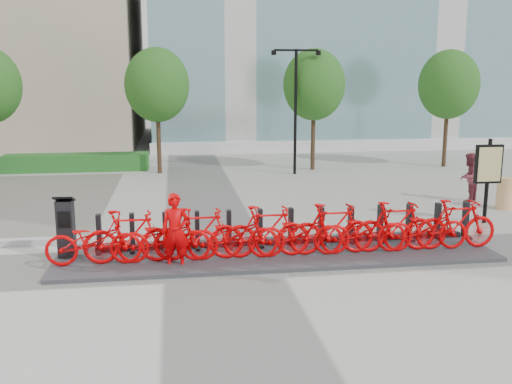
{
  "coord_description": "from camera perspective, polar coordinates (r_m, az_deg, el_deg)",
  "views": [
    {
      "loc": [
        -0.93,
        -11.68,
        3.86
      ],
      "look_at": [
        1.0,
        1.5,
        1.2
      ],
      "focal_mm": 40.0,
      "sensor_mm": 36.0,
      "label": 1
    }
  ],
  "objects": [
    {
      "name": "bike_0",
      "position": [
        12.19,
        -15.94,
        -4.7
      ],
      "size": [
        1.95,
        0.68,
        1.02
      ],
      "primitive_type": "imported",
      "rotation": [
        0.0,
        0.0,
        1.57
      ],
      "color": "#D80002",
      "rests_on": "dock_pad"
    },
    {
      "name": "bike_10",
      "position": [
        13.29,
        16.59,
        -3.43
      ],
      "size": [
        1.95,
        0.68,
        1.02
      ],
      "primitive_type": "imported",
      "rotation": [
        0.0,
        0.0,
        1.57
      ],
      "color": "#D80002",
      "rests_on": "dock_pad"
    },
    {
      "name": "tree_1",
      "position": [
        23.69,
        -9.88,
        10.48
      ],
      "size": [
        2.6,
        2.6,
        5.1
      ],
      "color": "#513827",
      "rests_on": "ground"
    },
    {
      "name": "worker_red",
      "position": [
        11.78,
        -8.07,
        -3.93
      ],
      "size": [
        0.61,
        0.44,
        1.58
      ],
      "primitive_type": "imported",
      "rotation": [
        0.0,
        0.0,
        -0.11
      ],
      "color": "#D70003",
      "rests_on": "ground"
    },
    {
      "name": "bike_6",
      "position": [
        12.37,
        4.36,
        -4.07
      ],
      "size": [
        1.95,
        0.68,
        1.02
      ],
      "primitive_type": "imported",
      "rotation": [
        0.0,
        0.0,
        1.57
      ],
      "color": "#D80002",
      "rests_on": "dock_pad"
    },
    {
      "name": "dock_rail_posts",
      "position": [
        13.17,
        3.57,
        -3.49
      ],
      "size": [
        8.74,
        0.5,
        0.85
      ],
      "primitive_type": null,
      "color": "black",
      "rests_on": "dock_pad"
    },
    {
      "name": "kiosk",
      "position": [
        12.87,
        -18.48,
        -3.38
      ],
      "size": [
        0.43,
        0.37,
        1.35
      ],
      "rotation": [
        0.0,
        0.0,
        -0.05
      ],
      "color": "black",
      "rests_on": "dock_pad"
    },
    {
      "name": "bike_7",
      "position": [
        12.53,
        7.58,
        -3.67
      ],
      "size": [
        1.89,
        0.53,
        1.14
      ],
      "primitive_type": "imported",
      "rotation": [
        0.0,
        0.0,
        1.57
      ],
      "color": "#D80002",
      "rests_on": "dock_pad"
    },
    {
      "name": "bike_3",
      "position": [
        12.07,
        -5.72,
        -4.2
      ],
      "size": [
        1.89,
        0.53,
        1.14
      ],
      "primitive_type": "imported",
      "rotation": [
        0.0,
        0.0,
        1.57
      ],
      "color": "#D80002",
      "rests_on": "dock_pad"
    },
    {
      "name": "tree_2",
      "position": [
        24.41,
        5.83,
        10.61
      ],
      "size": [
        2.6,
        2.6,
        5.1
      ],
      "color": "#513827",
      "rests_on": "ground"
    },
    {
      "name": "tree_3",
      "position": [
        26.52,
        18.71,
        10.13
      ],
      "size": [
        2.6,
        2.6,
        5.1
      ],
      "color": "#513827",
      "rests_on": "ground"
    },
    {
      "name": "bike_9",
      "position": [
        12.99,
        13.72,
        -3.36
      ],
      "size": [
        1.89,
        0.53,
        1.14
      ],
      "primitive_type": "imported",
      "rotation": [
        0.0,
        0.0,
        1.57
      ],
      "color": "#D80002",
      "rests_on": "dock_pad"
    },
    {
      "name": "bike_5",
      "position": [
        12.22,
        1.06,
        -3.95
      ],
      "size": [
        1.89,
        0.53,
        1.14
      ],
      "primitive_type": "imported",
      "rotation": [
        0.0,
        0.0,
        1.57
      ],
      "color": "#D80002",
      "rests_on": "dock_pad"
    },
    {
      "name": "bike_1",
      "position": [
        12.1,
        -12.56,
        -4.38
      ],
      "size": [
        1.89,
        0.53,
        1.14
      ],
      "primitive_type": "imported",
      "rotation": [
        0.0,
        0.0,
        1.57
      ],
      "color": "#D80002",
      "rests_on": "dock_pad"
    },
    {
      "name": "construction_barrel",
      "position": [
        18.62,
        23.64,
        -0.13
      ],
      "size": [
        0.66,
        0.66,
        0.96
      ],
      "primitive_type": "cylinder",
      "rotation": [
        0.0,
        0.0,
        0.44
      ],
      "color": "#D76E00",
      "rests_on": "ground"
    },
    {
      "name": "pedestrian",
      "position": [
        19.31,
        20.5,
        1.39
      ],
      "size": [
        0.95,
        0.95,
        1.55
      ],
      "primitive_type": "imported",
      "rotation": [
        0.0,
        0.0,
        3.89
      ],
      "color": "brown",
      "rests_on": "ground"
    },
    {
      "name": "map_sign",
      "position": [
        16.44,
        22.22,
        2.26
      ],
      "size": [
        0.75,
        0.13,
        2.29
      ],
      "rotation": [
        0.0,
        0.0,
        -0.01
      ],
      "color": "black",
      "rests_on": "ground"
    },
    {
      "name": "hedge_b",
      "position": [
        25.45,
        -17.47,
        2.85
      ],
      "size": [
        6.0,
        1.2,
        0.7
      ],
      "primitive_type": "cube",
      "color": "#135119",
      "rests_on": "ground"
    },
    {
      "name": "bike_4",
      "position": [
        12.14,
        -2.31,
        -4.34
      ],
      "size": [
        1.95,
        0.68,
        1.02
      ],
      "primitive_type": "imported",
      "rotation": [
        0.0,
        0.0,
        1.57
      ],
      "color": "#D80002",
      "rests_on": "dock_pad"
    },
    {
      "name": "bike_2",
      "position": [
        12.08,
        -9.14,
        -4.55
      ],
      "size": [
        1.95,
        0.68,
        1.02
      ],
      "primitive_type": "imported",
      "rotation": [
        0.0,
        0.0,
        1.57
      ],
      "color": "#D80002",
      "rests_on": "dock_pad"
    },
    {
      "name": "dock_pad",
      "position": [
        12.77,
        2.12,
        -6.12
      ],
      "size": [
        9.6,
        2.4,
        0.08
      ],
      "primitive_type": "cube",
      "color": "#393A40",
      "rests_on": "ground"
    },
    {
      "name": "bike_8",
      "position": [
        12.75,
        10.7,
        -3.76
      ],
      "size": [
        1.95,
        0.68,
        1.02
      ],
      "primitive_type": "imported",
      "rotation": [
        0.0,
        0.0,
        1.57
      ],
      "color": "#D80002",
      "rests_on": "dock_pad"
    },
    {
      "name": "ground",
      "position": [
        12.34,
        -3.62,
        -6.97
      ],
      "size": [
        120.0,
        120.0,
        0.0
      ],
      "primitive_type": "plane",
      "color": "#9F9E91"
    },
    {
      "name": "bike_11",
      "position": [
        13.59,
        19.37,
        -3.04
      ],
      "size": [
        1.89,
        0.53,
        1.14
      ],
      "primitive_type": "imported",
      "rotation": [
        0.0,
        0.0,
        1.57
      ],
      "color": "#D80002",
      "rests_on": "dock_pad"
    },
    {
      "name": "streetlamp",
      "position": [
        23.22,
        3.99,
        9.48
      ],
      "size": [
        2.0,
        0.2,
        5.0
      ],
      "color": "black",
      "rests_on": "ground"
    }
  ]
}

